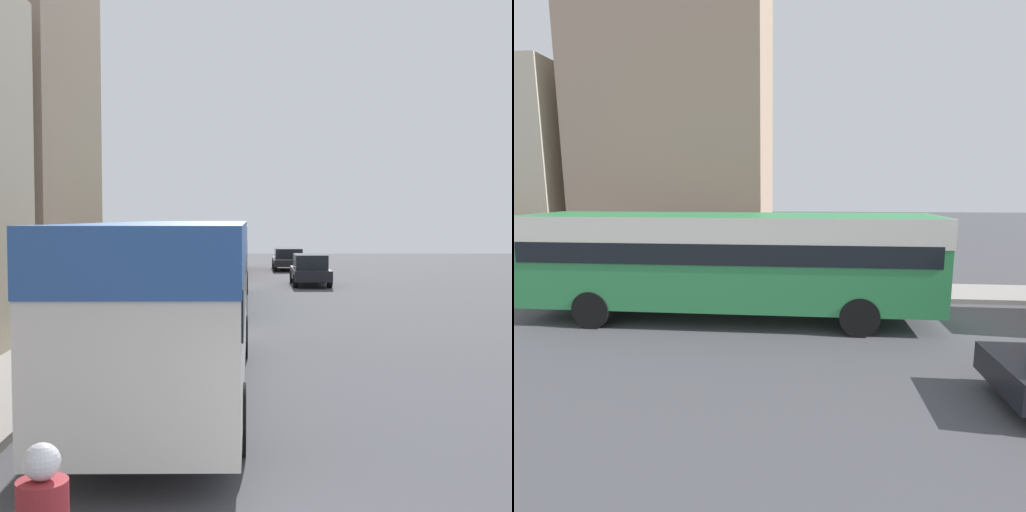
% 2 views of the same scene
% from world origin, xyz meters
% --- Properties ---
extents(building_far_terrace, '(5.34, 7.80, 12.98)m').
position_xyz_m(building_far_terrace, '(-8.87, 18.56, 6.49)').
color(building_far_terrace, gray).
rests_on(building_far_terrace, ground_plane).
extents(bus_following, '(2.65, 11.28, 2.94)m').
position_xyz_m(bus_following, '(-1.96, 22.06, 1.92)').
color(bus_following, '#2D8447').
rests_on(bus_following, ground_plane).
extents(pedestrian_walking_away, '(0.40, 0.40, 1.66)m').
position_xyz_m(pedestrian_walking_away, '(-5.22, 24.45, 0.99)').
color(pedestrian_walking_away, '#232838').
rests_on(pedestrian_walking_away, sidewalk).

